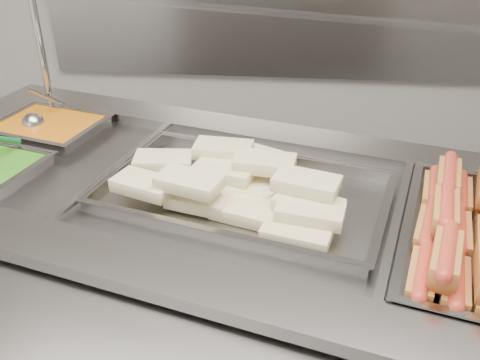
# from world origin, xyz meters

# --- Properties ---
(steam_counter) EXTENTS (2.26, 1.45, 1.00)m
(steam_counter) POSITION_xyz_m (-0.13, 0.36, 0.50)
(steam_counter) COLOR slate
(steam_counter) RESTS_ON ground
(tray_rail) EXTENTS (2.00, 0.91, 0.06)m
(tray_rail) POSITION_xyz_m (-0.29, -0.19, 0.94)
(tray_rail) COLOR gray
(tray_rail) RESTS_ON steam_counter
(sneeze_guard) EXTENTS (1.85, 0.81, 0.49)m
(sneeze_guard) POSITION_xyz_m (-0.07, 0.59, 1.40)
(sneeze_guard) COLOR silver
(sneeze_guard) RESTS_ON steam_counter
(pan_wraps) EXTENTS (0.85, 0.63, 0.08)m
(pan_wraps) POSITION_xyz_m (-0.07, 0.34, 0.97)
(pan_wraps) COLOR gray
(pan_wraps) RESTS_ON steam_counter
(pan_beans) EXTENTS (0.39, 0.35, 0.11)m
(pan_beans) POSITION_xyz_m (-0.78, 0.71, 0.95)
(pan_beans) COLOR gray
(pan_beans) RESTS_ON steam_counter
(hotdogs_in_buns) EXTENTS (0.41, 0.64, 0.13)m
(hotdogs_in_buns) POSITION_xyz_m (0.50, 0.17, 1.00)
(hotdogs_in_buns) COLOR brown
(hotdogs_in_buns) RESTS_ON pan_hotdogs
(tortilla_wraps) EXTENTS (0.63, 0.47, 0.11)m
(tortilla_wraps) POSITION_xyz_m (-0.08, 0.32, 1.02)
(tortilla_wraps) COLOR beige
(tortilla_wraps) RESTS_ON pan_wraps
(ladle) EXTENTS (0.09, 0.21, 0.17)m
(ladle) POSITION_xyz_m (-0.83, 0.70, 1.01)
(ladle) COLOR #B6B5BA
(ladle) RESTS_ON pan_beans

